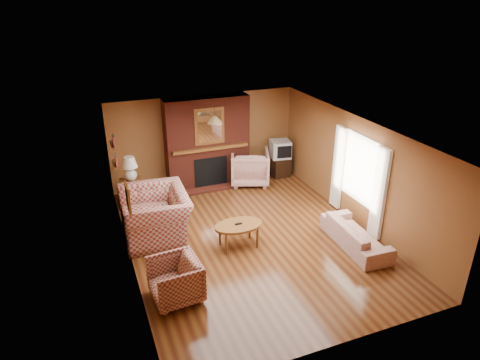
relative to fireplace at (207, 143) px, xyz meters
name	(u,v)px	position (x,y,z in m)	size (l,w,h in m)	color
floor	(251,238)	(0.00, -2.98, -1.18)	(6.50, 6.50, 0.00)	#401D0D
ceiling	(252,131)	(0.00, -2.98, 1.22)	(6.50, 6.50, 0.00)	white
wall_back	(204,139)	(0.00, 0.27, 0.02)	(6.50, 6.50, 0.00)	brown
wall_front	(342,280)	(0.00, -6.23, 0.02)	(6.50, 6.50, 0.00)	brown
wall_left	(126,208)	(-2.50, -2.98, 0.02)	(6.50, 6.50, 0.00)	brown
wall_right	(355,170)	(2.50, -2.98, 0.02)	(6.50, 6.50, 0.00)	brown
fireplace	(207,143)	(0.00, 0.00, 0.00)	(2.20, 0.82, 2.40)	#5B1E13
window_right	(358,177)	(2.45, -3.18, -0.06)	(0.10, 1.85, 2.00)	beige
bookshelf	(114,151)	(-2.44, -1.08, 0.48)	(0.09, 0.55, 0.71)	brown
botanical_print	(128,198)	(-2.47, -3.28, 0.37)	(0.05, 0.40, 0.50)	brown
pendant_light	(215,119)	(0.00, -0.68, 0.82)	(0.36, 0.36, 0.48)	black
plaid_loveseat	(155,215)	(-1.85, -2.15, -0.68)	(1.56, 1.36, 1.01)	maroon
plaid_armchair	(175,280)	(-1.95, -4.31, -0.80)	(0.81, 0.83, 0.75)	maroon
floral_sofa	(356,235)	(1.90, -4.04, -0.92)	(1.76, 0.69, 0.51)	#C4B698
floral_armchair	(250,167)	(1.07, -0.34, -0.72)	(1.00, 1.03, 0.93)	#C4B698
coffee_table	(238,227)	(-0.36, -3.17, -0.73)	(1.01, 0.63, 0.53)	brown
side_table	(133,193)	(-2.10, -0.53, -0.85)	(0.50, 0.50, 0.66)	brown
table_lamp	(130,168)	(-2.10, -0.53, -0.18)	(0.37, 0.37, 0.61)	silver
tv_stand	(279,166)	(2.05, -0.18, -0.90)	(0.51, 0.47, 0.56)	black
crt_tv	(280,149)	(2.05, -0.19, -0.38)	(0.60, 0.60, 0.48)	#B0B3B8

